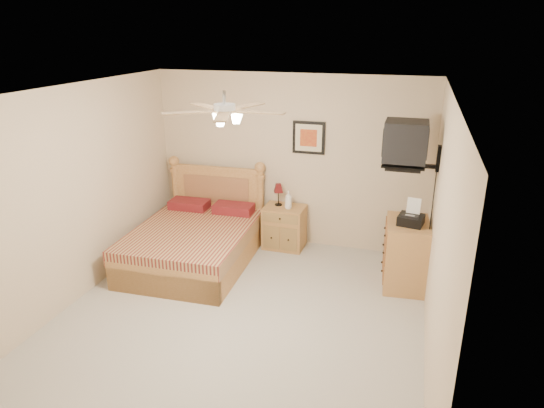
{
  "coord_description": "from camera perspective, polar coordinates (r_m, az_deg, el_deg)",
  "views": [
    {
      "loc": [
        1.69,
        -4.35,
        3.08
      ],
      "look_at": [
        0.13,
        0.9,
        1.08
      ],
      "focal_mm": 32.0,
      "sensor_mm": 36.0,
      "label": 1
    }
  ],
  "objects": [
    {
      "name": "bed",
      "position": [
        6.6,
        -9.43,
        -2.04
      ],
      "size": [
        1.53,
        1.98,
        1.25
      ],
      "primitive_type": null,
      "rotation": [
        0.0,
        0.0,
        0.03
      ],
      "color": "#A76C35",
      "rests_on": "ground"
    },
    {
      "name": "dresser",
      "position": [
        6.29,
        15.44,
        -5.67
      ],
      "size": [
        0.56,
        0.76,
        0.85
      ],
      "primitive_type": "cube",
      "rotation": [
        0.0,
        0.0,
        0.08
      ],
      "color": "#AD7749",
      "rests_on": "ground"
    },
    {
      "name": "magazine_lower",
      "position": [
        6.31,
        15.22,
        -1.22
      ],
      "size": [
        0.21,
        0.26,
        0.02
      ],
      "primitive_type": "imported",
      "rotation": [
        0.0,
        0.0,
        0.11
      ],
      "color": "beige",
      "rests_on": "dresser"
    },
    {
      "name": "fax_machine",
      "position": [
        6.0,
        16.11,
        -0.97
      ],
      "size": [
        0.34,
        0.35,
        0.3
      ],
      "primitive_type": null,
      "rotation": [
        0.0,
        0.0,
        -0.18
      ],
      "color": "black",
      "rests_on": "dresser"
    },
    {
      "name": "framed_picture",
      "position": [
        6.89,
        4.35,
        7.79
      ],
      "size": [
        0.46,
        0.04,
        0.46
      ],
      "primitive_type": "cube",
      "color": "black",
      "rests_on": "wall_back"
    },
    {
      "name": "wall_front",
      "position": [
        3.26,
        -18.95,
        -15.31
      ],
      "size": [
        4.0,
        0.04,
        2.5
      ],
      "primitive_type": "cube",
      "color": "beige",
      "rests_on": "ground"
    },
    {
      "name": "wall_back",
      "position": [
        7.05,
        2.16,
        5.03
      ],
      "size": [
        4.0,
        0.04,
        2.5
      ],
      "primitive_type": "cube",
      "color": "beige",
      "rests_on": "ground"
    },
    {
      "name": "floor",
      "position": [
        5.59,
        -3.98,
        -13.39
      ],
      "size": [
        4.5,
        4.5,
        0.0
      ],
      "primitive_type": "plane",
      "color": "#AAA499",
      "rests_on": "ground"
    },
    {
      "name": "lotion_bottle",
      "position": [
        6.92,
        1.94,
        0.49
      ],
      "size": [
        0.12,
        0.12,
        0.26
      ],
      "primitive_type": "imported",
      "rotation": [
        0.0,
        0.0,
        0.21
      ],
      "color": "white",
      "rests_on": "nightstand"
    },
    {
      "name": "table_lamp",
      "position": [
        7.04,
        0.76,
        1.13
      ],
      "size": [
        0.23,
        0.23,
        0.33
      ],
      "primitive_type": null,
      "rotation": [
        0.0,
        0.0,
        -0.41
      ],
      "color": "#510D0E",
      "rests_on": "nightstand"
    },
    {
      "name": "ceiling_fan",
      "position": [
        4.54,
        -5.6,
        10.87
      ],
      "size": [
        1.14,
        1.14,
        0.28
      ],
      "primitive_type": null,
      "color": "silver",
      "rests_on": "ceiling"
    },
    {
      "name": "wall_tv",
      "position": [
        5.83,
        16.88,
        6.64
      ],
      "size": [
        0.56,
        0.46,
        0.58
      ],
      "primitive_type": null,
      "color": "black",
      "rests_on": "wall_right"
    },
    {
      "name": "nightstand",
      "position": [
        7.14,
        1.46,
        -2.72
      ],
      "size": [
        0.59,
        0.45,
        0.63
      ],
      "primitive_type": "cube",
      "rotation": [
        0.0,
        0.0,
        -0.02
      ],
      "color": "#A1683E",
      "rests_on": "ground"
    },
    {
      "name": "wall_right",
      "position": [
        4.73,
        19.04,
        -3.84
      ],
      "size": [
        0.04,
        4.5,
        2.5
      ],
      "primitive_type": "cube",
      "color": "beige",
      "rests_on": "ground"
    },
    {
      "name": "magazine_upper",
      "position": [
        6.33,
        15.26,
        -0.95
      ],
      "size": [
        0.22,
        0.28,
        0.02
      ],
      "primitive_type": "imported",
      "rotation": [
        0.0,
        0.0,
        -0.18
      ],
      "color": "tan",
      "rests_on": "magazine_lower"
    },
    {
      "name": "ceiling",
      "position": [
        4.7,
        -4.73,
        12.94
      ],
      "size": [
        4.0,
        4.5,
        0.04
      ],
      "primitive_type": "cube",
      "color": "white",
      "rests_on": "ground"
    },
    {
      "name": "wall_left",
      "position": [
        5.99,
        -22.53,
        0.72
      ],
      "size": [
        0.04,
        4.5,
        2.5
      ],
      "primitive_type": "cube",
      "color": "beige",
      "rests_on": "ground"
    }
  ]
}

